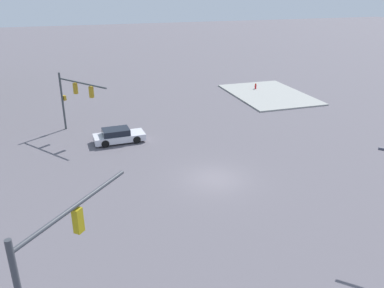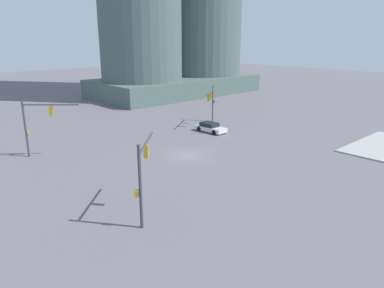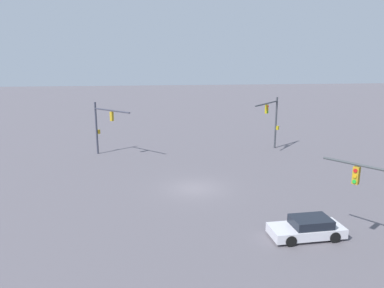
% 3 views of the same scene
% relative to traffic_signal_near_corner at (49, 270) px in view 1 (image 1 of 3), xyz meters
% --- Properties ---
extents(ground_plane, '(231.06, 231.06, 0.00)m').
position_rel_traffic_signal_near_corner_xyz_m(ground_plane, '(11.43, -10.24, -3.92)').
color(ground_plane, '#605B63').
extents(sidewalk_corner, '(12.13, 8.46, 0.15)m').
position_rel_traffic_signal_near_corner_xyz_m(sidewalk_corner, '(30.20, -24.42, -3.85)').
color(sidewalk_corner, '#9F9F9B').
rests_on(sidewalk_corner, ground).
extents(traffic_signal_near_corner, '(4.35, 4.22, 5.92)m').
position_rel_traffic_signal_near_corner_xyz_m(traffic_signal_near_corner, '(0.00, 0.00, 0.00)').
color(traffic_signal_near_corner, '#3A3E45').
rests_on(traffic_signal_near_corner, ground).
extents(traffic_signal_opposite_side, '(5.28, 3.67, 5.29)m').
position_rel_traffic_signal_near_corner_xyz_m(traffic_signal_opposite_side, '(23.74, -1.70, -0.24)').
color(traffic_signal_opposite_side, '#3E4347').
rests_on(traffic_signal_opposite_side, ground).
extents(sedan_car_approaching, '(2.02, 4.34, 1.21)m').
position_rel_traffic_signal_near_corner_xyz_m(sedan_car_approaching, '(20.39, -4.87, -3.35)').
color(sedan_car_approaching, silver).
rests_on(sedan_car_approaching, ground).
extents(fire_hydrant_on_curb, '(0.33, 0.22, 0.71)m').
position_rel_traffic_signal_near_corner_xyz_m(fire_hydrant_on_curb, '(32.91, -23.98, -3.44)').
color(fire_hydrant_on_curb, red).
rests_on(fire_hydrant_on_curb, sidewalk_corner).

